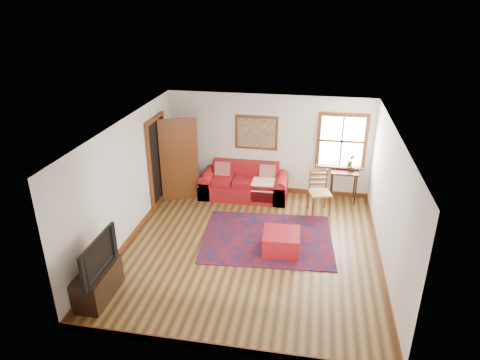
% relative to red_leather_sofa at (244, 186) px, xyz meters
% --- Properties ---
extents(ground, '(5.50, 5.50, 0.00)m').
position_rel_red_leather_sofa_xyz_m(ground, '(0.53, -2.33, -0.28)').
color(ground, '#412811').
rests_on(ground, ground).
extents(room_envelope, '(5.04, 5.54, 2.52)m').
position_rel_red_leather_sofa_xyz_m(room_envelope, '(0.53, -2.32, 1.37)').
color(room_envelope, silver).
rests_on(room_envelope, ground).
extents(window, '(1.18, 0.20, 1.38)m').
position_rel_red_leather_sofa_xyz_m(window, '(2.31, 0.37, 1.04)').
color(window, white).
rests_on(window, ground).
extents(doorway, '(0.89, 1.08, 2.14)m').
position_rel_red_leather_sofa_xyz_m(doorway, '(-1.67, -0.55, 0.79)').
color(doorway, black).
rests_on(doorway, ground).
extents(framed_artwork, '(1.05, 0.07, 0.85)m').
position_rel_red_leather_sofa_xyz_m(framed_artwork, '(0.23, 0.38, 1.27)').
color(framed_artwork, brown).
rests_on(framed_artwork, ground).
extents(persian_rug, '(2.81, 2.32, 0.02)m').
position_rel_red_leather_sofa_xyz_m(persian_rug, '(0.82, -1.93, -0.27)').
color(persian_rug, '#5F0D12').
rests_on(persian_rug, ground).
extents(red_leather_sofa, '(2.14, 0.88, 0.84)m').
position_rel_red_leather_sofa_xyz_m(red_leather_sofa, '(0.00, 0.00, 0.00)').
color(red_leather_sofa, maroon).
rests_on(red_leather_sofa, ground).
extents(red_ottoman, '(0.74, 0.74, 0.41)m').
position_rel_red_leather_sofa_xyz_m(red_ottoman, '(1.13, -2.33, -0.07)').
color(red_ottoman, maroon).
rests_on(red_ottoman, ground).
extents(side_table, '(0.66, 0.49, 0.79)m').
position_rel_red_leather_sofa_xyz_m(side_table, '(2.41, 0.20, 0.38)').
color(side_table, black).
rests_on(side_table, ground).
extents(ladder_back_chair, '(0.57, 0.56, 0.99)m').
position_rel_red_leather_sofa_xyz_m(ladder_back_chair, '(1.83, -0.50, 0.26)').
color(ladder_back_chair, tan).
rests_on(ladder_back_chair, ground).
extents(media_cabinet, '(0.44, 0.99, 0.54)m').
position_rel_red_leather_sofa_xyz_m(media_cabinet, '(-1.73, -4.27, -0.01)').
color(media_cabinet, black).
rests_on(media_cabinet, ground).
extents(television, '(0.15, 1.11, 0.64)m').
position_rel_red_leather_sofa_xyz_m(television, '(-1.71, -4.32, 0.58)').
color(television, black).
rests_on(television, media_cabinet).
extents(candle_hurricane, '(0.12, 0.12, 0.18)m').
position_rel_red_leather_sofa_xyz_m(candle_hurricane, '(-1.68, -3.91, 0.35)').
color(candle_hurricane, silver).
rests_on(candle_hurricane, media_cabinet).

